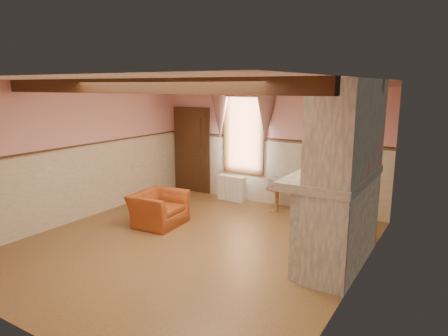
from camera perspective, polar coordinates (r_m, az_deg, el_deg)
The scene contains 26 objects.
floor at distance 7.08m, azimuth -4.77°, elevation -10.80°, with size 5.50×6.00×0.01m, color brown.
ceiling at distance 6.55m, azimuth -5.19°, elevation 12.48°, with size 5.50×6.00×0.01m, color silver.
wall_back at distance 9.22m, azimuth 6.20°, elevation 3.49°, with size 5.50×0.02×2.80m, color #D19091.
wall_front at distance 4.70m, azimuth -27.40°, elevation -5.79°, with size 5.50×0.02×2.80m, color #D19091.
wall_left at distance 8.58m, azimuth -19.91°, elevation 2.24°, with size 0.02×6.00×2.80m, color #D19091.
wall_right at distance 5.53m, azimuth 18.61°, elevation -2.57°, with size 0.02×6.00×2.80m, color #D19091.
wainscot at distance 6.83m, azimuth -4.87°, elevation -4.98°, with size 5.50×6.00×1.50m, color beige, non-canonical shape.
chair_rail at distance 6.66m, azimuth -4.98°, elevation 1.22°, with size 5.50×6.00×0.08m, color black, non-canonical shape.
firebox at distance 6.55m, azimuth 12.84°, elevation -8.73°, with size 0.20×0.95×0.90m, color black.
armchair at distance 8.01m, azimuth -9.36°, elevation -5.76°, with size 1.00×0.87×0.65m, color #994219.
side_table at distance 8.77m, azimuth 7.55°, elevation -4.50°, with size 0.49×0.49×0.55m, color brown.
book_stack at distance 8.70m, azimuth 7.54°, elevation -2.06°, with size 0.26×0.32×0.20m, color #B7AD8C.
radiator at distance 9.54m, azimuth 1.07°, elevation -2.92°, with size 0.70×0.18×0.60m, color white.
bowl at distance 6.30m, azimuth 15.65°, elevation -0.14°, with size 0.33×0.33×0.08m, color brown.
mantel_clock at distance 6.85m, azimuth 17.05°, elevation 1.21°, with size 0.14×0.24×0.20m, color black.
oil_lamp at distance 6.68m, azimuth 16.71°, elevation 1.33°, with size 0.11×0.11×0.28m, color gold.
candle_red at distance 5.47m, azimuth 13.10°, elevation -1.33°, with size 0.06×0.06×0.16m, color #A81514.
jar_yellow at distance 5.97m, azimuth 14.72°, elevation -0.54°, with size 0.06×0.06×0.12m, color yellow.
fireplace at distance 6.18m, azimuth 16.97°, elevation -1.02°, with size 0.85×2.00×2.80m, color gray.
mantel at distance 6.23m, azimuth 15.35°, elevation -1.20°, with size 1.05×2.05×0.12m, color gray.
overmantel_mirror at distance 6.18m, azimuth 14.00°, elevation 4.52°, with size 0.06×1.44×1.04m, color silver.
door at distance 10.29m, azimuth -4.61°, elevation 2.40°, with size 1.10×0.10×2.10m, color black.
window at distance 9.44m, azimuth 2.85°, elevation 5.26°, with size 1.06×0.08×2.02m, color white.
window_drapes at distance 9.31m, azimuth 2.62°, elevation 8.88°, with size 1.30×0.14×1.40m, color gray.
ceiling_beam_front at distance 5.63m, azimuth -12.63°, elevation 11.37°, with size 5.50×0.18×0.20m, color black.
ceiling_beam_back at distance 7.54m, azimuth 0.39°, elevation 11.66°, with size 5.50×0.18×0.20m, color black.
Camera 1 is at (3.91, -5.25, 2.70)m, focal length 32.00 mm.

